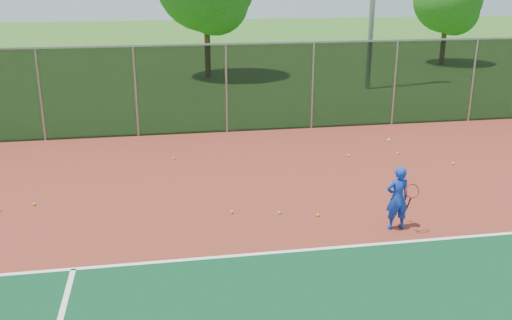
% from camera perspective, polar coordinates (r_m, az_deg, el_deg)
% --- Properties ---
extents(court_apron, '(30.00, 20.00, 0.02)m').
position_cam_1_polar(court_apron, '(11.59, 18.72, -9.86)').
color(court_apron, maroon).
rests_on(court_apron, ground).
extents(fence_back, '(30.00, 0.06, 3.03)m').
position_cam_1_polar(fence_back, '(19.94, 5.68, 7.50)').
color(fence_back, black).
rests_on(fence_back, court_apron).
extents(tennis_player, '(0.59, 0.59, 2.01)m').
position_cam_1_polar(tennis_player, '(12.48, 13.97, -3.71)').
color(tennis_player, '#1230AD').
rests_on(tennis_player, court_apron).
extents(practice_ball_0, '(0.07, 0.07, 0.07)m').
position_cam_1_polar(practice_ball_0, '(17.28, 9.25, 0.46)').
color(practice_ball_0, '#BEC817').
rests_on(practice_ball_0, court_apron).
extents(practice_ball_1, '(0.07, 0.07, 0.07)m').
position_cam_1_polar(practice_ball_1, '(14.52, -21.29, -4.13)').
color(practice_ball_1, '#BEC817').
rests_on(practice_ball_1, court_apron).
extents(practice_ball_3, '(0.07, 0.07, 0.07)m').
position_cam_1_polar(practice_ball_3, '(16.98, -8.18, 0.19)').
color(practice_ball_3, '#BEC817').
rests_on(practice_ball_3, court_apron).
extents(practice_ball_4, '(0.07, 0.07, 0.07)m').
position_cam_1_polar(practice_ball_4, '(17.79, 13.98, 0.67)').
color(practice_ball_4, '#BEC817').
rests_on(practice_ball_4, court_apron).
extents(practice_ball_5, '(0.07, 0.07, 0.07)m').
position_cam_1_polar(practice_ball_5, '(13.08, 2.34, -5.28)').
color(practice_ball_5, '#BEC817').
rests_on(practice_ball_5, court_apron).
extents(practice_ball_6, '(0.07, 0.07, 0.07)m').
position_cam_1_polar(practice_ball_6, '(17.32, 19.11, -0.30)').
color(practice_ball_6, '#BEC817').
rests_on(practice_ball_6, court_apron).
extents(practice_ball_7, '(0.07, 0.07, 0.07)m').
position_cam_1_polar(practice_ball_7, '(13.04, 6.22, -5.47)').
color(practice_ball_7, '#BEC817').
rests_on(practice_ball_7, court_apron).
extents(practice_ball_8, '(0.07, 0.07, 0.07)m').
position_cam_1_polar(practice_ball_8, '(13.13, -2.40, -5.20)').
color(practice_ball_8, '#BEC817').
rests_on(practice_ball_8, court_apron).
extents(tree_back_mid, '(3.92, 3.92, 5.76)m').
position_cam_1_polar(tree_back_mid, '(35.77, 18.80, 14.76)').
color(tree_back_mid, '#3D2716').
rests_on(tree_back_mid, ground).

